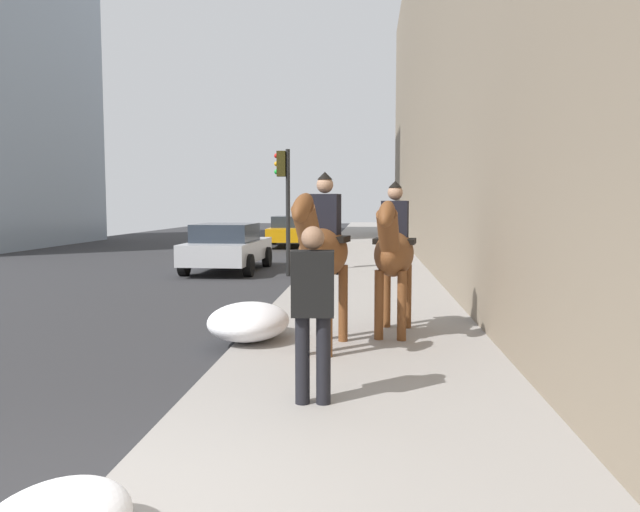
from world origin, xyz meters
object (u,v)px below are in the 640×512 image
object	(u,v)px
car_mid_lane	(228,247)
mounted_horse_near	(322,251)
mounted_horse_far	(394,251)
pedestrian_greeting	(313,303)
car_near_lane	(289,231)
traffic_light_near_curb	(285,191)

from	to	relation	value
car_mid_lane	mounted_horse_near	bearing A→B (deg)	-159.02
mounted_horse_near	car_mid_lane	world-z (taller)	mounted_horse_near
mounted_horse_far	car_mid_lane	world-z (taller)	mounted_horse_far
pedestrian_greeting	car_mid_lane	size ratio (longest dim) A/B	0.39
mounted_horse_near	car_near_lane	bearing A→B (deg)	-161.24
mounted_horse_near	pedestrian_greeting	xyz separation A→B (m)	(-2.20, -0.08, -0.33)
mounted_horse_far	car_mid_lane	distance (m)	10.21
mounted_horse_far	pedestrian_greeting	bearing A→B (deg)	-7.15
mounted_horse_far	car_near_lane	world-z (taller)	mounted_horse_far
mounted_horse_near	car_near_lane	xyz separation A→B (m)	(20.99, 3.17, -0.67)
mounted_horse_far	traffic_light_near_curb	distance (m)	8.52
pedestrian_greeting	car_near_lane	world-z (taller)	pedestrian_greeting
pedestrian_greeting	traffic_light_near_curb	bearing A→B (deg)	6.38
mounted_horse_near	pedestrian_greeting	world-z (taller)	mounted_horse_near
mounted_horse_near	car_mid_lane	xyz separation A→B (m)	(10.10, 3.61, -0.68)
mounted_horse_far	car_near_lane	distance (m)	20.43
pedestrian_greeting	car_near_lane	size ratio (longest dim) A/B	0.37
traffic_light_near_curb	mounted_horse_near	bearing A→B (deg)	-169.12
mounted_horse_near	pedestrian_greeting	bearing A→B (deg)	12.16
mounted_horse_far	pedestrian_greeting	distance (m)	3.32
car_near_lane	pedestrian_greeting	bearing A→B (deg)	5.26
pedestrian_greeting	traffic_light_near_curb	xyz separation A→B (m)	(11.21, 1.81, 1.28)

